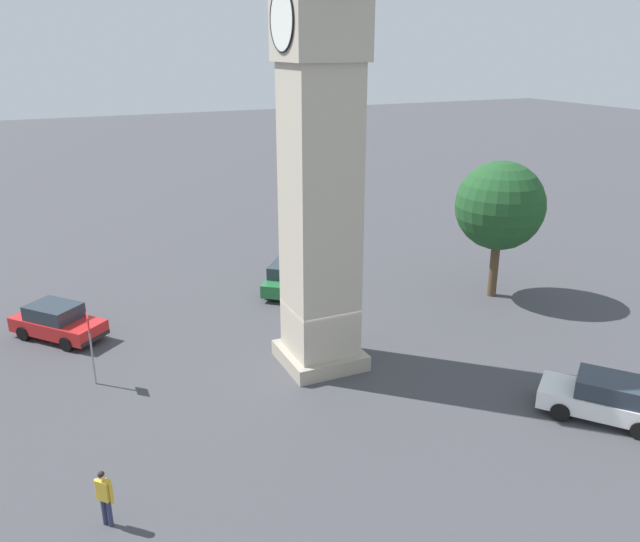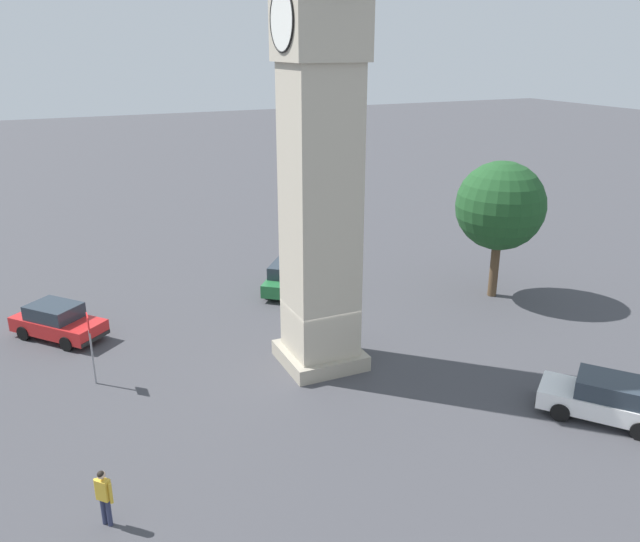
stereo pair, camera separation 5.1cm
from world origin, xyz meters
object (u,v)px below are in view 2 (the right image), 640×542
Objects in this scene: clock_tower at (320,49)px; car_blue_kerb at (605,398)px; car_red_corner at (288,277)px; tree at (500,206)px; road_sign at (90,338)px; pedestrian at (104,493)px; car_silver_kerb at (58,321)px.

clock_tower reaches higher than car_blue_kerb.
car_red_corner is (-15.51, -5.33, 0.00)m from car_blue_kerb.
tree reaches higher than road_sign.
clock_tower reaches higher than road_sign.
clock_tower reaches higher than tree.
tree is at bearing 160.11° from car_blue_kerb.
pedestrian is (6.01, -8.92, -10.88)m from clock_tower.
tree is at bearing 93.03° from road_sign.
car_blue_kerb is 0.63× the size of tree.
car_red_corner is at bearing 95.66° from car_silver_kerb.
car_red_corner is (-1.11, 11.16, 0.00)m from car_silver_kerb.
clock_tower is 12.03× the size of pedestrian.
car_silver_kerb is 2.50× the size of pedestrian.
car_silver_kerb is at bearing -125.60° from clock_tower.
car_red_corner is at bearing -161.04° from car_blue_kerb.
car_silver_kerb and car_red_corner have the same top height.
clock_tower is at bearing 123.97° from pedestrian.
car_blue_kerb is at bearing 18.96° from car_red_corner.
tree reaches higher than car_blue_kerb.
car_blue_kerb is at bearing 42.74° from clock_tower.
car_red_corner is 11.81m from road_sign.
car_silver_kerb is at bearing -168.22° from road_sign.
road_sign is at bearing -86.97° from tree.
car_red_corner is 2.54× the size of pedestrian.
car_red_corner is 1.54× the size of road_sign.
car_blue_kerb is at bearing 58.23° from road_sign.
car_silver_kerb is at bearing -100.56° from tree.
car_blue_kerb is 1.00× the size of car_red_corner.
car_silver_kerb is 21.04m from tree.
clock_tower is 13.19m from road_sign.
tree is at bearing 79.44° from car_silver_kerb.
clock_tower is at bearing -12.67° from car_red_corner.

